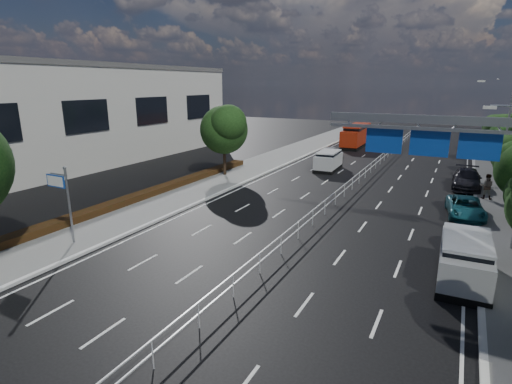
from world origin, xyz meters
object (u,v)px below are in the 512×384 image
at_px(parked_car_dark, 467,179).
at_px(silver_minivan, 465,260).
at_px(white_minivan, 328,161).
at_px(red_bus, 357,135).
at_px(toilet_sign, 62,191).
at_px(near_car_dark, 389,130).
at_px(near_car_silver, 330,152).
at_px(overhead_gantry, 445,139).
at_px(pedestrian_b, 487,186).
at_px(parked_car_teal, 466,207).

bearing_deg(parked_car_dark, silver_minivan, -90.90).
height_order(white_minivan, red_bus, red_bus).
distance_m(toilet_sign, silver_minivan, 20.02).
relative_size(toilet_sign, near_car_dark, 1.08).
distance_m(white_minivan, near_car_dark, 33.32).
relative_size(white_minivan, near_car_silver, 1.11).
relative_size(white_minivan, silver_minivan, 0.93).
relative_size(overhead_gantry, white_minivan, 2.27).
bearing_deg(pedestrian_b, parked_car_dark, -66.91).
xyz_separation_m(white_minivan, near_car_silver, (-1.86, 6.80, -0.25)).
bearing_deg(near_car_silver, parked_car_teal, 131.87).
height_order(parked_car_dark, pedestrian_b, pedestrian_b).
distance_m(overhead_gantry, parked_car_dark, 14.31).
xyz_separation_m(white_minivan, parked_car_dark, (12.45, -1.66, -0.17)).
bearing_deg(parked_car_teal, red_bus, 109.68).
relative_size(overhead_gantry, silver_minivan, 2.10).
height_order(near_car_silver, parked_car_teal, near_car_silver).
height_order(toilet_sign, white_minivan, toilet_sign).
height_order(overhead_gantry, silver_minivan, overhead_gantry).
distance_m(white_minivan, near_car_silver, 7.06).
bearing_deg(parked_car_dark, red_bus, 125.14).
distance_m(toilet_sign, red_bus, 42.80).
distance_m(near_car_silver, parked_car_teal, 22.14).
xyz_separation_m(near_car_silver, parked_car_dark, (14.32, -8.46, 0.08)).
relative_size(near_car_dark, pedestrian_b, 2.14).
bearing_deg(overhead_gantry, red_bus, 110.75).
relative_size(red_bus, pedestrian_b, 5.27).
bearing_deg(toilet_sign, pedestrian_b, 44.16).
bearing_deg(parked_car_teal, near_car_silver, 123.21).
distance_m(toilet_sign, white_minivan, 26.08).
bearing_deg(pedestrian_b, red_bus, -53.47).
height_order(toilet_sign, near_car_dark, toilet_sign).
height_order(toilet_sign, overhead_gantry, overhead_gantry).
relative_size(near_car_silver, near_car_dark, 1.01).
relative_size(overhead_gantry, pedestrian_b, 5.43).
xyz_separation_m(parked_car_teal, parked_car_dark, (0.00, 8.43, 0.14)).
bearing_deg(silver_minivan, white_minivan, 120.66).
bearing_deg(pedestrian_b, overhead_gantry, 76.48).
xyz_separation_m(red_bus, near_car_silver, (-0.49, -10.53, -0.85)).
xyz_separation_m(near_car_dark, parked_car_dark, (12.13, -34.98, 0.11)).
xyz_separation_m(red_bus, near_car_dark, (1.69, 15.98, -0.88)).
bearing_deg(silver_minivan, near_car_silver, 116.85).
distance_m(parked_car_teal, pedestrian_b, 5.14).
bearing_deg(red_bus, near_car_silver, -93.41).
height_order(red_bus, silver_minivan, red_bus).
bearing_deg(silver_minivan, parked_car_dark, 88.72).
relative_size(near_car_silver, pedestrian_b, 2.16).
bearing_deg(pedestrian_b, white_minivan, -17.91).
relative_size(red_bus, parked_car_teal, 2.17).
height_order(toilet_sign, red_bus, toilet_sign).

